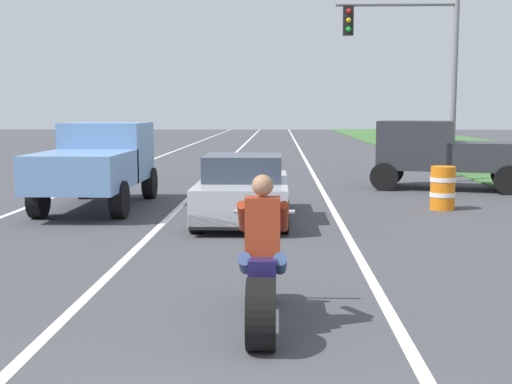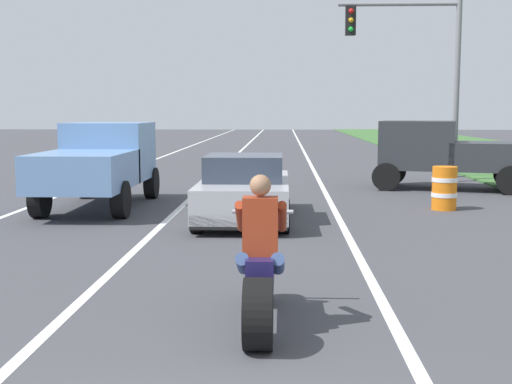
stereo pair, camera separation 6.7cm
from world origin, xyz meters
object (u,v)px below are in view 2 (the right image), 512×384
at_px(construction_barrel_nearest, 444,188).
at_px(motorcycle_with_rider, 260,274).
at_px(pickup_truck_right_shoulder_dark_grey, 451,151).
at_px(sports_car_silver, 245,190).
at_px(traffic_light_mast_near, 421,58).
at_px(pickup_truck_left_lane_light_blue, 100,161).

bearing_deg(construction_barrel_nearest, motorcycle_with_rider, -114.30).
height_order(motorcycle_with_rider, construction_barrel_nearest, motorcycle_with_rider).
distance_m(motorcycle_with_rider, pickup_truck_right_shoulder_dark_grey, 13.84).
distance_m(motorcycle_with_rider, sports_car_silver, 7.11).
xyz_separation_m(sports_car_silver, traffic_light_mast_near, (5.15, 7.95, 3.32)).
xyz_separation_m(pickup_truck_right_shoulder_dark_grey, traffic_light_mast_near, (-0.50, 2.18, 2.84)).
bearing_deg(traffic_light_mast_near, construction_barrel_nearest, -95.83).
height_order(pickup_truck_left_lane_light_blue, construction_barrel_nearest, pickup_truck_left_lane_light_blue).
bearing_deg(pickup_truck_left_lane_light_blue, motorcycle_with_rider, -65.21).
height_order(pickup_truck_right_shoulder_dark_grey, construction_barrel_nearest, pickup_truck_right_shoulder_dark_grey).
bearing_deg(sports_car_silver, motorcycle_with_rider, -85.46).
height_order(sports_car_silver, construction_barrel_nearest, sports_car_silver).
distance_m(pickup_truck_left_lane_light_blue, traffic_light_mast_near, 11.04).
height_order(motorcycle_with_rider, pickup_truck_left_lane_light_blue, pickup_truck_left_lane_light_blue).
distance_m(pickup_truck_right_shoulder_dark_grey, construction_barrel_nearest, 4.32).
relative_size(traffic_light_mast_near, construction_barrel_nearest, 6.00).
bearing_deg(pickup_truck_left_lane_light_blue, traffic_light_mast_near, 35.75).
xyz_separation_m(motorcycle_with_rider, construction_barrel_nearest, (3.95, 8.74, -0.09)).
height_order(motorcycle_with_rider, pickup_truck_right_shoulder_dark_grey, pickup_truck_right_shoulder_dark_grey).
height_order(sports_car_silver, pickup_truck_right_shoulder_dark_grey, pickup_truck_right_shoulder_dark_grey).
xyz_separation_m(pickup_truck_left_lane_light_blue, pickup_truck_right_shoulder_dark_grey, (9.16, 4.05, 0.00)).
bearing_deg(sports_car_silver, construction_barrel_nearest, 20.09).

